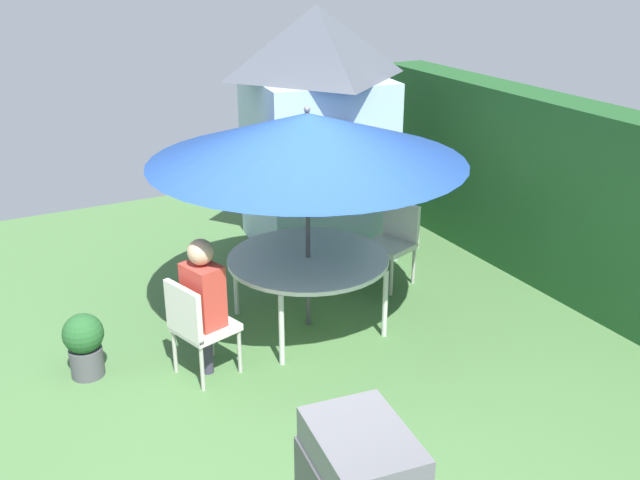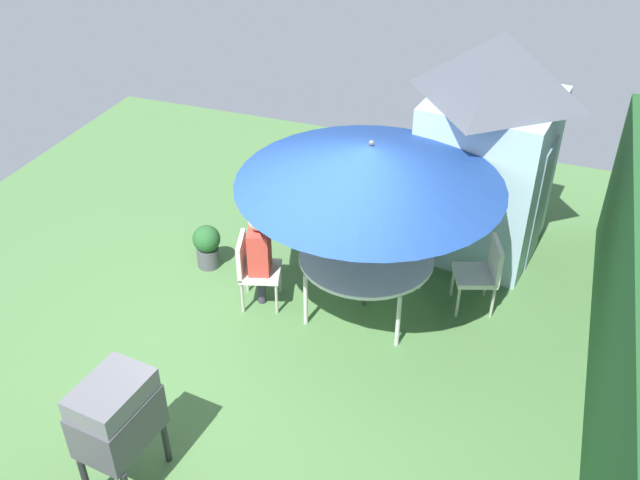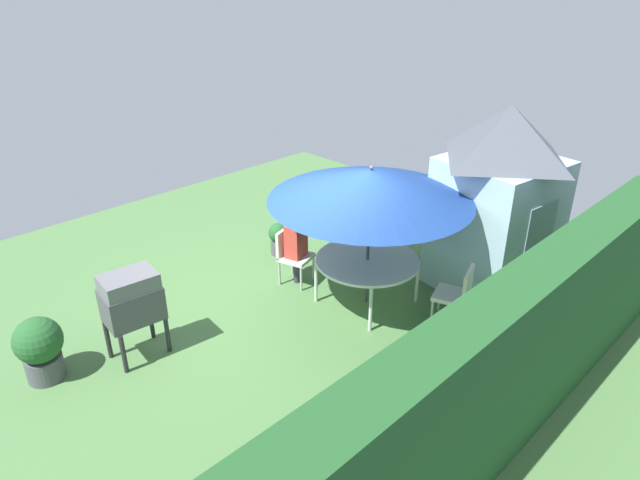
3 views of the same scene
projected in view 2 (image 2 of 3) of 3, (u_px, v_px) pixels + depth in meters
ground_plane at (281, 344)px, 7.86m from camera, size 11.00×11.00×0.00m
hedge_backdrop at (638, 351)px, 6.31m from camera, size 7.25×0.53×2.01m
garden_shed at (490, 144)px, 8.69m from camera, size 1.86×1.78×2.88m
patio_table at (366, 259)px, 8.03m from camera, size 1.54×1.54×0.73m
patio_umbrella at (370, 165)px, 7.35m from camera, size 2.90×2.90×2.18m
bbq_grill at (116, 415)px, 5.89m from camera, size 0.75×0.58×1.20m
chair_near_shed at (253, 266)px, 8.18m from camera, size 0.58×0.58×0.90m
chair_far_side at (483, 271)px, 8.12m from camera, size 0.59×0.59×0.90m
potted_plant_by_grill at (207, 245)px, 8.91m from camera, size 0.35×0.35×0.59m
person_in_red at (259, 248)px, 8.03m from camera, size 0.40×0.33×1.26m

